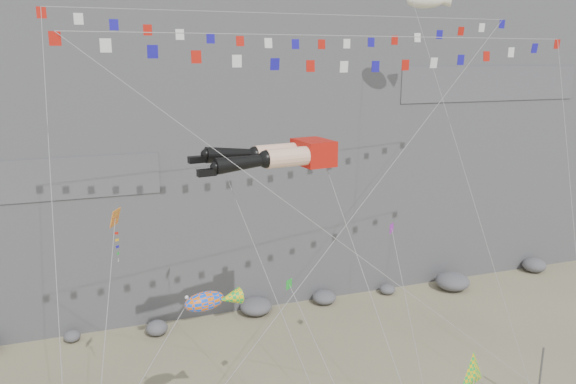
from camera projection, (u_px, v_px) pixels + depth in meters
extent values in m
cube|color=slate|center=(210.00, 6.00, 53.41)|extent=(80.00, 28.00, 50.00)
cylinder|color=slate|center=(540.00, 379.00, 32.85)|extent=(0.12, 0.12, 4.04)
cube|color=red|center=(313.00, 152.00, 30.73)|extent=(2.02, 2.55, 1.38)
cylinder|color=#FFC29F|center=(287.00, 157.00, 29.24)|extent=(2.45, 1.34, 1.02)
sphere|color=black|center=(266.00, 159.00, 28.72)|extent=(0.93, 0.93, 0.93)
cone|color=black|center=(241.00, 163.00, 28.13)|extent=(2.88, 1.24, 0.95)
cube|color=black|center=(206.00, 173.00, 27.38)|extent=(0.95, 0.53, 0.34)
cylinder|color=#FFC29F|center=(275.00, 153.00, 30.43)|extent=(2.45, 1.34, 1.02)
sphere|color=black|center=(255.00, 155.00, 29.91)|extent=(0.93, 0.93, 0.93)
cone|color=black|center=(231.00, 155.00, 29.27)|extent=(2.90, 1.24, 1.02)
cube|color=black|center=(197.00, 160.00, 28.46)|extent=(0.95, 0.53, 0.34)
cylinder|color=gray|center=(380.00, 334.00, 26.46)|extent=(0.03, 0.03, 20.59)
cylinder|color=gray|center=(213.00, 247.00, 27.24)|extent=(0.03, 0.03, 29.30)
cylinder|color=gray|center=(484.00, 245.00, 29.63)|extent=(0.03, 0.03, 25.28)
cylinder|color=gray|center=(477.00, 190.00, 35.76)|extent=(0.03, 0.03, 28.05)
cylinder|color=gray|center=(284.00, 318.00, 28.36)|extent=(0.03, 0.03, 19.71)
cylinder|color=gray|center=(416.00, 347.00, 29.89)|extent=(0.03, 0.03, 13.75)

